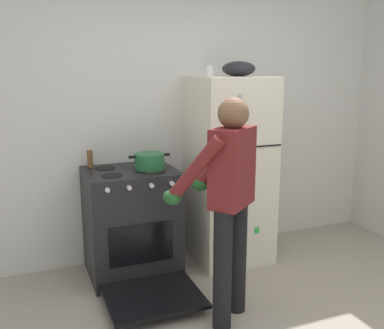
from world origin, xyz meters
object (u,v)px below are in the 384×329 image
at_px(refrigerator, 229,170).
at_px(mixing_bowl, 239,69).
at_px(pepper_mill, 90,159).
at_px(red_pot, 150,161).
at_px(person_cook, 227,192).
at_px(coffee_mug, 210,71).
at_px(stove_range, 132,224).

distance_m(refrigerator, mixing_bowl, 0.93).
bearing_deg(refrigerator, pepper_mill, 170.80).
height_order(red_pot, pepper_mill, pepper_mill).
relative_size(red_pot, pepper_mill, 2.36).
height_order(person_cook, mixing_bowl, mixing_bowl).
height_order(person_cook, pepper_mill, person_cook).
bearing_deg(mixing_bowl, red_pot, -176.66).
xyz_separation_m(red_pot, pepper_mill, (-0.46, 0.25, 0.01)).
xyz_separation_m(coffee_mug, pepper_mill, (-1.06, 0.15, -0.74)).
bearing_deg(refrigerator, red_pot, -176.34).
xyz_separation_m(refrigerator, coffee_mug, (-0.18, 0.05, 0.90)).
height_order(pepper_mill, mixing_bowl, mixing_bowl).
bearing_deg(person_cook, refrigerator, 62.90).
xyz_separation_m(person_cook, mixing_bowl, (0.57, 0.95, 0.83)).
relative_size(person_cook, pepper_mill, 10.62).
xyz_separation_m(coffee_mug, mixing_bowl, (0.26, -0.05, 0.02)).
xyz_separation_m(refrigerator, red_pot, (-0.78, -0.05, 0.16)).
distance_m(red_pot, coffee_mug, 0.96).
bearing_deg(person_cook, mixing_bowl, 59.22).
bearing_deg(mixing_bowl, coffee_mug, 169.01).
relative_size(stove_range, red_pot, 3.49).
xyz_separation_m(refrigerator, pepper_mill, (-1.24, 0.20, 0.16)).
bearing_deg(pepper_mill, red_pot, -28.52).
distance_m(person_cook, mixing_bowl, 1.38).
height_order(stove_range, person_cook, person_cook).
distance_m(person_cook, red_pot, 0.95).
height_order(stove_range, coffee_mug, coffee_mug).
height_order(refrigerator, pepper_mill, refrigerator).
xyz_separation_m(stove_range, person_cook, (0.45, -0.93, 0.49)).
relative_size(refrigerator, red_pot, 4.82).
distance_m(stove_range, red_pot, 0.58).
height_order(person_cook, red_pot, person_cook).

